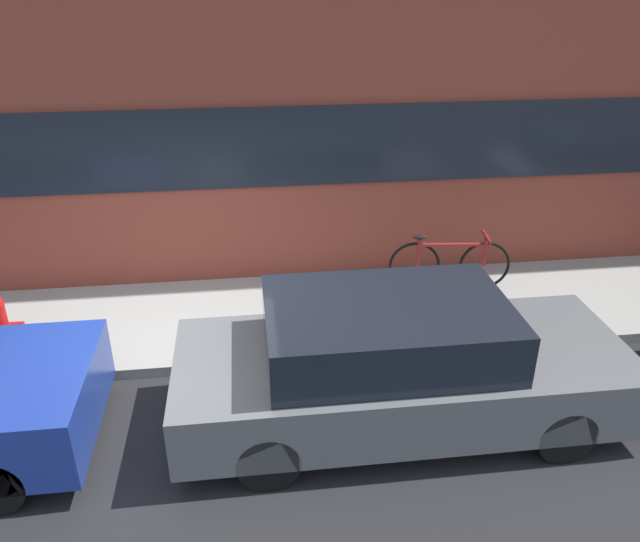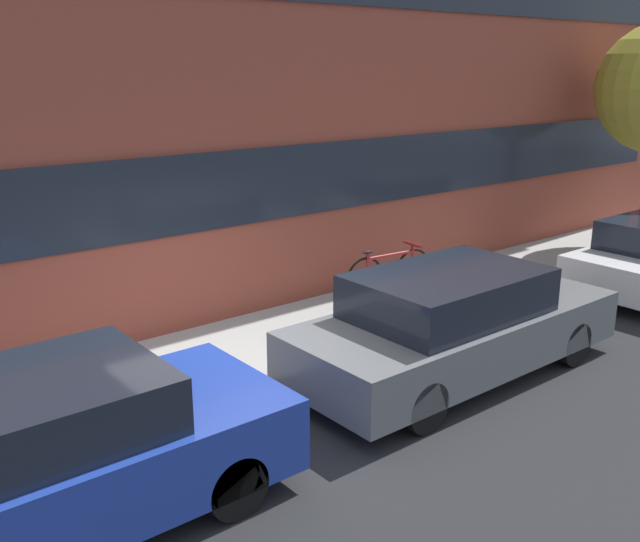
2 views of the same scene
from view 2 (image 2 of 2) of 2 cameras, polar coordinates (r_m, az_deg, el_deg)
ground_plane at (r=8.63m, az=-5.76°, el=-10.15°), size 56.00×56.00×0.00m
sidewalk_strip at (r=9.47m, az=-9.51°, el=-7.40°), size 28.00×2.22×0.13m
parked_car_blue at (r=6.48m, az=-20.65°, el=-13.69°), size 3.97×1.76×1.42m
parked_car_grey at (r=9.12m, az=10.65°, el=-4.17°), size 4.58×1.78×1.39m
fire_hydrant at (r=8.05m, az=-19.87°, el=-8.92°), size 0.54×0.30×0.80m
bicycle at (r=11.77m, az=5.59°, el=-0.05°), size 1.72×0.44×0.83m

